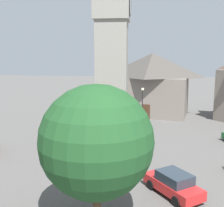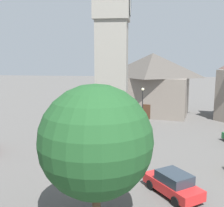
{
  "view_description": "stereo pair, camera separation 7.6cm",
  "coord_description": "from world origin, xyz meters",
  "px_view_note": "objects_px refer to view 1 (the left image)",
  "views": [
    {
      "loc": [
        -23.9,
        -2.63,
        8.77
      ],
      "look_at": [
        0.0,
        0.0,
        4.66
      ],
      "focal_mm": 44.15,
      "sensor_mm": 36.0,
      "label": 1
    },
    {
      "loc": [
        -23.89,
        -2.7,
        8.77
      ],
      "look_at": [
        0.0,
        0.0,
        4.66
      ],
      "focal_mm": 44.15,
      "sensor_mm": 36.0,
      "label": 2
    }
  ],
  "objects_px": {
    "tree": "(96,141)",
    "lamp_post": "(142,102)",
    "car_blue_kerb": "(173,183)",
    "pedestrian": "(53,144)",
    "clock_tower": "(112,14)",
    "building_terrace_right": "(152,83)"
  },
  "relations": [
    {
      "from": "tree",
      "to": "lamp_post",
      "type": "height_order",
      "value": "tree"
    },
    {
      "from": "car_blue_kerb",
      "to": "pedestrian",
      "type": "distance_m",
      "value": 11.74
    },
    {
      "from": "clock_tower",
      "to": "building_terrace_right",
      "type": "bearing_deg",
      "value": -12.54
    },
    {
      "from": "clock_tower",
      "to": "tree",
      "type": "bearing_deg",
      "value": -177.9
    },
    {
      "from": "clock_tower",
      "to": "car_blue_kerb",
      "type": "xyz_separation_m",
      "value": [
        -7.1,
        -4.71,
        -11.53
      ]
    },
    {
      "from": "clock_tower",
      "to": "pedestrian",
      "type": "distance_m",
      "value": 12.48
    },
    {
      "from": "clock_tower",
      "to": "tree",
      "type": "distance_m",
      "value": 13.26
    },
    {
      "from": "tree",
      "to": "building_terrace_right",
      "type": "height_order",
      "value": "building_terrace_right"
    },
    {
      "from": "tree",
      "to": "clock_tower",
      "type": "bearing_deg",
      "value": 2.1
    },
    {
      "from": "building_terrace_right",
      "to": "lamp_post",
      "type": "distance_m",
      "value": 9.82
    },
    {
      "from": "lamp_post",
      "to": "tree",
      "type": "bearing_deg",
      "value": 173.32
    },
    {
      "from": "pedestrian",
      "to": "tree",
      "type": "distance_m",
      "value": 11.9
    },
    {
      "from": "pedestrian",
      "to": "building_terrace_right",
      "type": "relative_size",
      "value": 0.13
    },
    {
      "from": "tree",
      "to": "lamp_post",
      "type": "distance_m",
      "value": 19.77
    },
    {
      "from": "clock_tower",
      "to": "lamp_post",
      "type": "xyz_separation_m",
      "value": [
        8.84,
        -2.69,
        -8.89
      ]
    },
    {
      "from": "building_terrace_right",
      "to": "lamp_post",
      "type": "bearing_deg",
      "value": 171.63
    },
    {
      "from": "clock_tower",
      "to": "tree",
      "type": "relative_size",
      "value": 2.81
    },
    {
      "from": "pedestrian",
      "to": "building_terrace_right",
      "type": "bearing_deg",
      "value": -25.8
    },
    {
      "from": "tree",
      "to": "building_terrace_right",
      "type": "xyz_separation_m",
      "value": [
        29.23,
        -3.71,
        0.19
      ]
    },
    {
      "from": "car_blue_kerb",
      "to": "tree",
      "type": "relative_size",
      "value": 0.58
    },
    {
      "from": "pedestrian",
      "to": "lamp_post",
      "type": "bearing_deg",
      "value": -39.19
    },
    {
      "from": "tree",
      "to": "lamp_post",
      "type": "xyz_separation_m",
      "value": [
        19.6,
        -2.3,
        -1.16
      ]
    }
  ]
}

